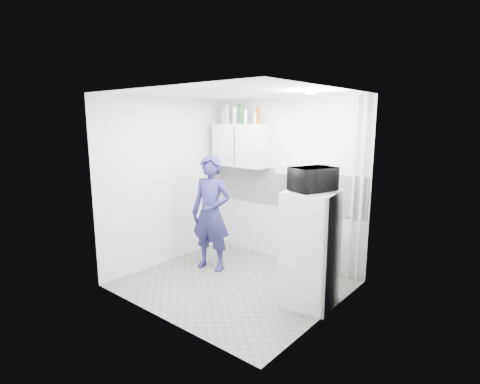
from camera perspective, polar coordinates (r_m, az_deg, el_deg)
The scene contains 24 objects.
floor at distance 5.43m, azimuth -0.96°, elevation -13.73°, with size 2.80×2.80×0.00m, color #5A5A51.
ceiling at distance 4.95m, azimuth -1.06°, elevation 14.84°, with size 2.80×2.80×0.00m, color white.
wall_back at distance 6.01m, azimuth 6.78°, elevation 1.63°, with size 2.80×2.80×0.00m, color silver.
wall_left at distance 6.02m, azimuth -11.18°, elevation 1.50°, with size 2.60×2.60×0.00m, color silver.
wall_right at distance 4.27m, azimuth 13.43°, elevation -2.40°, with size 2.60×2.60×0.00m, color silver.
person at distance 5.68m, azimuth -4.44°, elevation -3.26°, with size 0.64×0.42×1.75m, color #232151.
stove at distance 5.71m, azimuth 10.76°, elevation -8.55°, with size 0.47×0.47×0.76m, color beige.
fridge at distance 4.69m, azimuth 10.65°, elevation -8.48°, with size 0.59×0.59×1.43m, color silver.
stove_top at distance 5.59m, azimuth 10.91°, elevation -4.74°, with size 0.46×0.46×0.03m, color black.
saucepan at distance 5.53m, azimuth 11.70°, elevation -4.20°, with size 0.20×0.20×0.11m, color silver.
microwave at distance 4.49m, azimuth 11.04°, elevation 1.94°, with size 0.35×0.51×0.28m, color black.
bottle_a at distance 6.49m, azimuth -2.44°, elevation 11.49°, with size 0.06×0.06×0.26m, color #B2B7BC.
bottle_b at distance 6.44m, azimuth -1.98°, elevation 11.69°, with size 0.08×0.08×0.30m, color #B2B7BC.
bottle_c at distance 6.33m, azimuth -0.83°, elevation 11.66°, with size 0.07×0.07×0.29m, color #B2B7BC.
bottle_d at distance 6.24m, azimuth 0.20°, elevation 11.82°, with size 0.07×0.07×0.32m, color #144C1E.
canister_a at distance 6.18m, azimuth 0.84°, elevation 11.35°, with size 0.09×0.09×0.22m, color silver.
canister_b at distance 6.06m, azimuth 2.29°, elevation 11.12°, with size 0.09×0.09×0.17m, color silver.
bottle_e at distance 6.03m, azimuth 2.75°, elevation 11.59°, with size 0.07×0.07×0.27m, color brown.
upper_cabinet at distance 6.25m, azimuth 0.19°, elevation 7.13°, with size 1.00×0.35×0.70m, color silver.
range_hood at distance 5.53m, azimuth 9.34°, elevation 3.58°, with size 0.60×0.50×0.14m, color beige.
backsplash at distance 6.02m, azimuth 6.68°, elevation 0.67°, with size 2.74×0.03×0.60m, color white.
pipe_a at distance 5.36m, azimuth 18.04°, elevation 0.03°, with size 0.05×0.05×2.60m, color beige.
pipe_b at distance 5.40m, azimuth 16.86°, elevation 0.18°, with size 0.04×0.04×2.60m, color beige.
ceiling_spot_fixture at distance 4.53m, azimuth 10.64°, elevation 14.64°, with size 0.10×0.10×0.02m, color white.
Camera 1 is at (3.21, -3.74, 2.26)m, focal length 28.00 mm.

